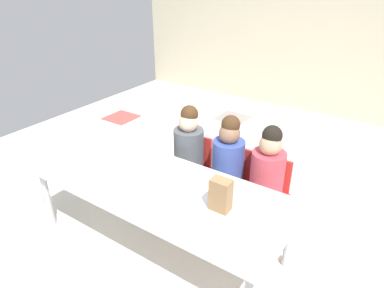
# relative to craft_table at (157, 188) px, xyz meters

# --- Properties ---
(ground_plane) EXTENTS (6.11, 5.43, 0.02)m
(ground_plane) POSITION_rel_craft_table_xyz_m (0.16, 0.79, -0.52)
(ground_plane) COLOR silver
(back_wall) EXTENTS (6.11, 0.10, 2.41)m
(back_wall) POSITION_rel_craft_table_xyz_m (0.16, 3.51, 0.69)
(back_wall) COLOR beige
(back_wall) RESTS_ON ground_plane
(craft_table) EXTENTS (1.95, 0.78, 0.56)m
(craft_table) POSITION_rel_craft_table_xyz_m (0.00, 0.00, 0.00)
(craft_table) COLOR white
(craft_table) RESTS_ON ground_plane
(seated_child_near_camera) EXTENTS (0.32, 0.31, 0.92)m
(seated_child_near_camera) POSITION_rel_craft_table_xyz_m (-0.15, 0.62, 0.04)
(seated_child_near_camera) COLOR red
(seated_child_near_camera) RESTS_ON ground_plane
(seated_child_middle_seat) EXTENTS (0.32, 0.31, 0.92)m
(seated_child_middle_seat) POSITION_rel_craft_table_xyz_m (0.24, 0.62, 0.04)
(seated_child_middle_seat) COLOR red
(seated_child_middle_seat) RESTS_ON ground_plane
(seated_child_far_right) EXTENTS (0.32, 0.31, 0.92)m
(seated_child_far_right) POSITION_rel_craft_table_xyz_m (0.58, 0.62, 0.04)
(seated_child_far_right) COLOR red
(seated_child_far_right) RESTS_ON ground_plane
(paper_bag_brown) EXTENTS (0.13, 0.09, 0.22)m
(paper_bag_brown) POSITION_rel_craft_table_xyz_m (0.52, -0.00, 0.15)
(paper_bag_brown) COLOR #9E754C
(paper_bag_brown) RESTS_ON craft_table
(paper_plate_near_edge) EXTENTS (0.18, 0.18, 0.01)m
(paper_plate_near_edge) POSITION_rel_craft_table_xyz_m (-0.44, 0.18, 0.05)
(paper_plate_near_edge) COLOR white
(paper_plate_near_edge) RESTS_ON craft_table
(donut_powdered_on_plate) EXTENTS (0.10, 0.10, 0.03)m
(donut_powdered_on_plate) POSITION_rel_craft_table_xyz_m (-0.44, 0.18, 0.06)
(donut_powdered_on_plate) COLOR white
(donut_powdered_on_plate) RESTS_ON craft_table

